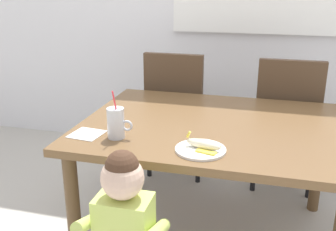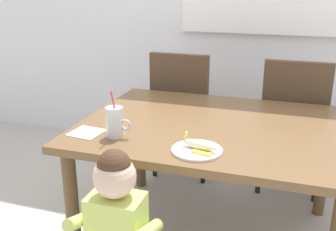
% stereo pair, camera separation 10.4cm
% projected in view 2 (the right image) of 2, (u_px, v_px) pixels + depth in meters
% --- Properties ---
extents(dining_table, '(1.39, 1.08, 0.71)m').
position_uv_depth(dining_table, '(213.00, 139.00, 2.14)').
color(dining_table, brown).
rests_on(dining_table, ground).
extents(dining_chair_left, '(0.44, 0.45, 0.96)m').
position_uv_depth(dining_chair_left, '(183.00, 107.00, 2.95)').
color(dining_chair_left, '#4C3826').
rests_on(dining_chair_left, ground).
extents(dining_chair_right, '(0.44, 0.45, 0.96)m').
position_uv_depth(dining_chair_right, '(293.00, 119.00, 2.70)').
color(dining_chair_right, '#4C3826').
rests_on(dining_chair_right, ground).
extents(toddler_standing, '(0.33, 0.24, 0.84)m').
position_uv_depth(toddler_standing, '(117.00, 221.00, 1.59)').
color(toddler_standing, '#3F4760').
rests_on(toddler_standing, ground).
extents(milk_cup, '(0.13, 0.09, 0.25)m').
position_uv_depth(milk_cup, '(115.00, 124.00, 1.93)').
color(milk_cup, silver).
rests_on(milk_cup, dining_table).
extents(snack_plate, '(0.23, 0.23, 0.01)m').
position_uv_depth(snack_plate, '(197.00, 150.00, 1.78)').
color(snack_plate, white).
rests_on(snack_plate, dining_table).
extents(peeled_banana, '(0.18, 0.13, 0.07)m').
position_uv_depth(peeled_banana, '(200.00, 145.00, 1.76)').
color(peeled_banana, '#F4EAC6').
rests_on(peeled_banana, snack_plate).
extents(paper_napkin, '(0.17, 0.17, 0.00)m').
position_uv_depth(paper_napkin, '(86.00, 133.00, 1.99)').
color(paper_napkin, white).
rests_on(paper_napkin, dining_table).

